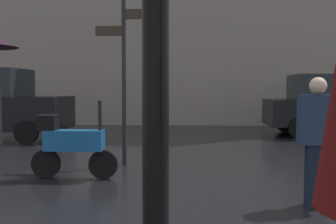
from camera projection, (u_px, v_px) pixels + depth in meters
pedestrian_with_bag at (318, 133)px, 4.97m from camera, size 0.49×0.24×1.57m
parked_scooter at (71, 144)px, 6.52m from camera, size 1.38×0.32×1.23m
street_signpost at (124, 66)px, 7.56m from camera, size 1.08×0.08×3.03m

